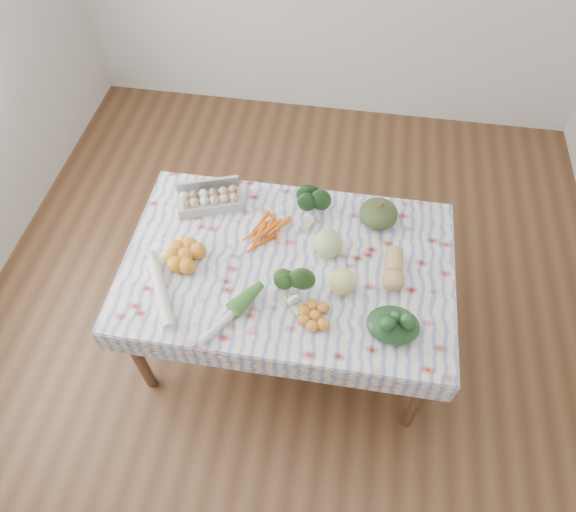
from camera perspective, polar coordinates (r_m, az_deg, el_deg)
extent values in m
plane|color=#51321C|center=(3.23, 0.00, -8.62)|extent=(4.50, 4.50, 0.00)
cube|color=brown|center=(2.61, 0.00, -1.17)|extent=(1.60, 1.00, 0.04)
cylinder|color=brown|center=(2.89, -16.37, -10.62)|extent=(0.06, 0.06, 0.71)
cylinder|color=brown|center=(2.76, 14.36, -15.08)|extent=(0.06, 0.06, 0.71)
cylinder|color=brown|center=(3.31, -11.56, 2.93)|extent=(0.06, 0.06, 0.71)
cylinder|color=brown|center=(3.20, 14.47, -0.32)|extent=(0.06, 0.06, 0.71)
cube|color=white|center=(2.59, 0.00, -0.84)|extent=(1.66, 1.06, 0.01)
cube|color=#B3B3AD|center=(2.81, -8.70, 6.02)|extent=(0.37, 0.24, 0.09)
cube|color=orange|center=(2.66, -2.40, 2.26)|extent=(0.30, 0.29, 0.04)
ellipsoid|color=#153314|center=(2.72, 2.66, 5.37)|extent=(0.19, 0.17, 0.14)
ellipsoid|color=#394A22|center=(2.74, 10.03, 4.65)|extent=(0.25, 0.25, 0.13)
sphere|color=#B3C581|center=(2.57, 4.49, 1.38)|extent=(0.18, 0.18, 0.15)
ellipsoid|color=tan|center=(2.55, 11.71, -1.39)|extent=(0.11, 0.24, 0.11)
cube|color=orange|center=(2.61, -11.35, 0.08)|extent=(0.33, 0.33, 0.09)
ellipsoid|color=#224519|center=(2.42, 0.20, -3.67)|extent=(0.24, 0.24, 0.12)
cube|color=orange|center=(2.39, 3.04, -6.58)|extent=(0.22, 0.22, 0.06)
sphere|color=#D4D072|center=(2.45, 6.07, -2.86)|extent=(0.17, 0.17, 0.13)
ellipsoid|color=#153216|center=(2.38, 11.59, -7.51)|extent=(0.25, 0.20, 0.11)
cylinder|color=silver|center=(2.52, -13.91, -4.06)|extent=(0.24, 0.38, 0.06)
cylinder|color=beige|center=(2.41, -6.33, -6.48)|extent=(0.24, 0.35, 0.04)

